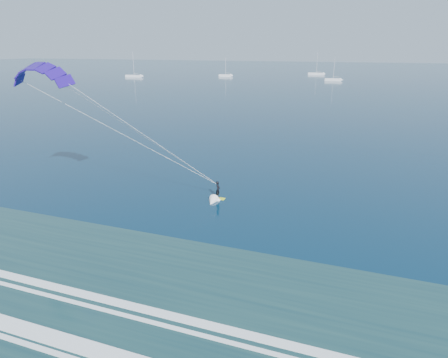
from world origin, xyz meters
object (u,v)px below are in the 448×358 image
object	(u,v)px
sailboat_2	(316,74)
sailboat_1	(226,75)
sailboat_3	(333,80)
kitesurfer_rig	(132,129)
sailboat_0	(134,76)

from	to	relation	value
sailboat_2	sailboat_1	bearing A→B (deg)	-143.39
sailboat_1	sailboat_3	world-z (taller)	sailboat_3
sailboat_3	kitesurfer_rig	bearing A→B (deg)	-91.07
sailboat_0	sailboat_1	distance (m)	49.29
sailboat_0	sailboat_2	xyz separation A→B (m)	(88.92, 54.10, -0.01)
sailboat_3	sailboat_2	bearing A→B (deg)	108.09
kitesurfer_rig	sailboat_1	world-z (taller)	kitesurfer_rig
kitesurfer_rig	sailboat_1	xyz separation A→B (m)	(-55.05, 177.63, -7.15)
kitesurfer_rig	sailboat_0	xyz separation A→B (m)	(-99.59, 156.52, -7.13)
kitesurfer_rig	sailboat_3	world-z (taller)	kitesurfer_rig
sailboat_0	sailboat_1	size ratio (longest dim) A/B	1.30
kitesurfer_rig	sailboat_2	xyz separation A→B (m)	(-10.66, 210.61, -7.13)
sailboat_1	sailboat_3	size ratio (longest dim) A/B	0.94
kitesurfer_rig	sailboat_0	size ratio (longest dim) A/B	1.53
sailboat_1	sailboat_3	bearing A→B (deg)	-9.06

